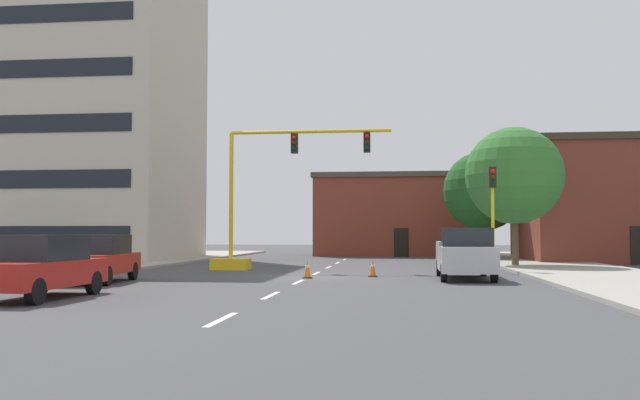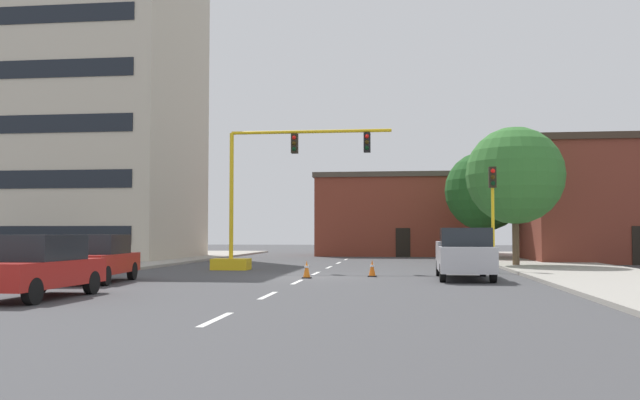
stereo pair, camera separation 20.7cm
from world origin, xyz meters
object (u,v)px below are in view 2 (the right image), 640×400
traffic_signal_gantry (253,224)px  traffic_cone_roadside_b (307,269)px  traffic_light_pole_right (493,195)px  tree_right_mid (515,176)px  traffic_cone_roadside_a (372,268)px  sedan_red_near_left (97,258)px  tree_right_far (485,191)px  sedan_red_mid_left (37,266)px  pickup_truck_silver (464,254)px

traffic_signal_gantry → traffic_cone_roadside_b: size_ratio=12.39×
traffic_light_pole_right → tree_right_mid: 5.66m
traffic_signal_gantry → traffic_cone_roadside_a: size_ratio=12.47×
tree_right_mid → sedan_red_near_left: (-16.91, -13.01, -3.94)m
traffic_signal_gantry → traffic_light_pole_right: 11.47m
tree_right_far → sedan_red_near_left: tree_right_far is taller
sedan_red_mid_left → traffic_signal_gantry: bearing=80.0°
sedan_red_mid_left → traffic_cone_roadside_a: bearing=50.7°
traffic_signal_gantry → sedan_red_near_left: bearing=-112.4°
traffic_signal_gantry → sedan_red_mid_left: bearing=-100.0°
sedan_red_mid_left → pickup_truck_silver: bearing=37.6°
sedan_red_mid_left → traffic_light_pole_right: bearing=44.7°
sedan_red_near_left → traffic_cone_roadside_b: 7.95m
traffic_cone_roadside_a → traffic_cone_roadside_b: size_ratio=0.99×
tree_right_far → sedan_red_mid_left: tree_right_far is taller
tree_right_far → traffic_cone_roadside_a: bearing=-109.5°
traffic_light_pole_right → pickup_truck_silver: 5.36m
pickup_truck_silver → tree_right_mid: bearing=69.8°
traffic_light_pole_right → pickup_truck_silver: bearing=-111.1°
tree_right_far → traffic_cone_roadside_b: tree_right_far is taller
tree_right_mid → sedan_red_mid_left: 25.09m
traffic_cone_roadside_a → pickup_truck_silver: bearing=-17.6°
tree_right_far → pickup_truck_silver: (-3.29, -20.72, -3.73)m
sedan_red_mid_left → traffic_cone_roadside_b: sedan_red_mid_left is taller
sedan_red_near_left → traffic_cone_roadside_a: size_ratio=6.61×
traffic_signal_gantry → traffic_cone_roadside_a: 7.76m
sedan_red_near_left → traffic_light_pole_right: bearing=27.4°
sedan_red_near_left → sedan_red_mid_left: size_ratio=1.02×
tree_right_far → pickup_truck_silver: 21.31m
pickup_truck_silver → traffic_cone_roadside_b: 6.21m
tree_right_mid → pickup_truck_silver: tree_right_mid is taller
tree_right_mid → traffic_cone_roadside_a: 11.93m
traffic_signal_gantry → tree_right_mid: tree_right_mid is taller
traffic_cone_roadside_b → sedan_red_near_left: bearing=-155.4°
tree_right_mid → tree_right_far: 11.13m
traffic_signal_gantry → traffic_light_pole_right: size_ratio=1.83×
tree_right_mid → traffic_cone_roadside_b: tree_right_mid is taller
sedan_red_near_left → sedan_red_mid_left: same height
tree_right_mid → sedan_red_near_left: tree_right_mid is taller
sedan_red_mid_left → traffic_cone_roadside_b: 11.20m
traffic_signal_gantry → tree_right_mid: size_ratio=1.19×
traffic_cone_roadside_a → traffic_light_pole_right: bearing=31.4°
traffic_light_pole_right → tree_right_mid: bearing=70.6°
sedan_red_near_left → traffic_cone_roadside_b: sedan_red_near_left is taller
traffic_light_pole_right → sedan_red_near_left: size_ratio=1.03×
traffic_cone_roadside_b → tree_right_far: bearing=65.6°
traffic_signal_gantry → traffic_light_pole_right: bearing=-6.5°
traffic_light_pole_right → tree_right_far: (1.60, 16.32, 1.18)m
sedan_red_near_left → traffic_cone_roadside_a: sedan_red_near_left is taller
sedan_red_mid_left → traffic_cone_roadside_b: bearing=56.8°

